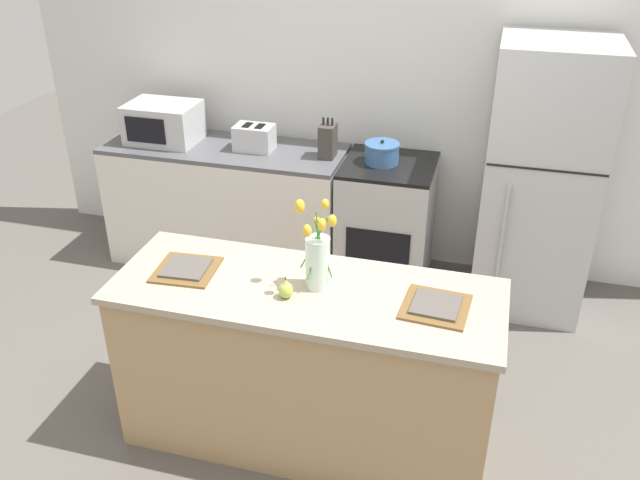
{
  "coord_description": "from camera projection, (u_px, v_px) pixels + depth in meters",
  "views": [
    {
      "loc": [
        0.75,
        -2.48,
        2.57
      ],
      "look_at": [
        0.0,
        0.25,
        1.01
      ],
      "focal_mm": 38.0,
      "sensor_mm": 36.0,
      "label": 1
    }
  ],
  "objects": [
    {
      "name": "kitchen_island",
      "position": [
        306.0,
        366.0,
        3.29
      ],
      "size": [
        1.8,
        0.66,
        0.89
      ],
      "color": "tan",
      "rests_on": "ground_plane"
    },
    {
      "name": "ground_plane",
      "position": [
        307.0,
        434.0,
        3.51
      ],
      "size": [
        10.0,
        10.0,
        0.0
      ],
      "primitive_type": "plane",
      "color": "#59544F"
    },
    {
      "name": "back_wall",
      "position": [
        389.0,
        76.0,
        4.55
      ],
      "size": [
        5.2,
        0.08,
        2.7
      ],
      "color": "silver",
      "rests_on": "ground_plane"
    },
    {
      "name": "refrigerator",
      "position": [
        540.0,
        182.0,
        4.2
      ],
      "size": [
        0.68,
        0.67,
        1.73
      ],
      "color": "#B7BABC",
      "rests_on": "ground_plane"
    },
    {
      "name": "microwave",
      "position": [
        163.0,
        122.0,
        4.72
      ],
      "size": [
        0.48,
        0.37,
        0.27
      ],
      "color": "#B7BABC",
      "rests_on": "back_counter"
    },
    {
      "name": "stove_range",
      "position": [
        386.0,
        224.0,
        4.62
      ],
      "size": [
        0.6,
        0.61,
        0.89
      ],
      "color": "#B2B5B7",
      "rests_on": "ground_plane"
    },
    {
      "name": "pear_figurine",
      "position": [
        286.0,
        289.0,
        2.99
      ],
      "size": [
        0.07,
        0.07,
        0.11
      ],
      "color": "#9EBC47",
      "rests_on": "kitchen_island"
    },
    {
      "name": "back_counter",
      "position": [
        228.0,
        204.0,
        4.89
      ],
      "size": [
        1.68,
        0.6,
        0.89
      ],
      "color": "silver",
      "rests_on": "ground_plane"
    },
    {
      "name": "toaster",
      "position": [
        254.0,
        138.0,
        4.59
      ],
      "size": [
        0.28,
        0.18,
        0.17
      ],
      "color": "#B7BABC",
      "rests_on": "back_counter"
    },
    {
      "name": "plate_setting_right",
      "position": [
        436.0,
        306.0,
        2.93
      ],
      "size": [
        0.3,
        0.3,
        0.02
      ],
      "color": "brown",
      "rests_on": "kitchen_island"
    },
    {
      "name": "flower_vase",
      "position": [
        317.0,
        257.0,
        3.02
      ],
      "size": [
        0.2,
        0.16,
        0.43
      ],
      "color": "silver",
      "rests_on": "kitchen_island"
    },
    {
      "name": "knife_block",
      "position": [
        328.0,
        141.0,
        4.46
      ],
      "size": [
        0.1,
        0.14,
        0.27
      ],
      "color": "#3D3833",
      "rests_on": "back_counter"
    },
    {
      "name": "plate_setting_left",
      "position": [
        186.0,
        269.0,
        3.21
      ],
      "size": [
        0.3,
        0.3,
        0.02
      ],
      "color": "brown",
      "rests_on": "kitchen_island"
    },
    {
      "name": "cooking_pot",
      "position": [
        382.0,
        153.0,
        4.39
      ],
      "size": [
        0.23,
        0.23,
        0.16
      ],
      "color": "#386093",
      "rests_on": "stove_range"
    }
  ]
}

